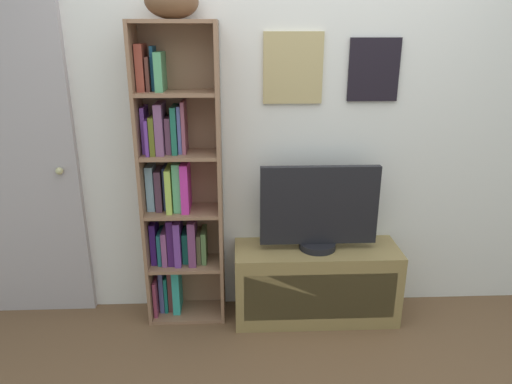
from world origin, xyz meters
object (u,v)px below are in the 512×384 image
at_px(bookshelf, 176,189).
at_px(football, 172,1).
at_px(tv_stand, 316,283).
at_px(television, 319,209).
at_px(door, 8,163).

distance_m(bookshelf, football, 1.03).
bearing_deg(tv_stand, television, 90.00).
xyz_separation_m(football, television, (0.81, -0.05, -1.14)).
relative_size(tv_stand, television, 1.43).
height_order(bookshelf, television, bookshelf).
bearing_deg(football, television, -3.66).
xyz_separation_m(bookshelf, television, (0.85, -0.08, -0.11)).
height_order(bookshelf, door, door).
distance_m(football, door, 1.36).
height_order(football, tv_stand, football).
height_order(tv_stand, television, television).
distance_m(television, door, 1.86).
bearing_deg(bookshelf, door, 175.71).
xyz_separation_m(football, tv_stand, (0.81, -0.05, -1.63)).
bearing_deg(television, tv_stand, -90.00).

